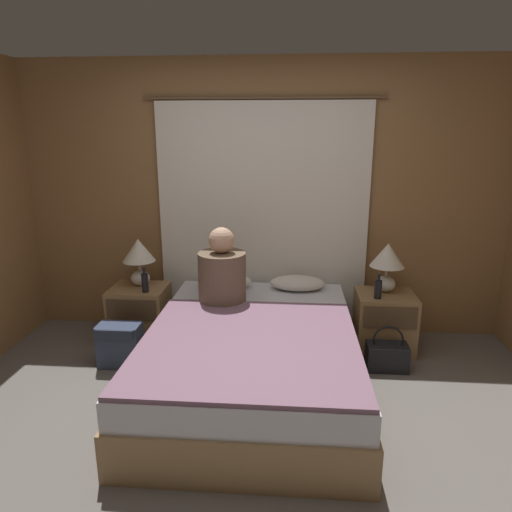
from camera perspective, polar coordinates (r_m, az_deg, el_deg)
The scene contains 16 objects.
ground_plane at distance 3.06m, azimuth -1.45°, elevation -22.10°, with size 16.00×16.00×0.00m, color #66605B.
wall_back at distance 4.25m, azimuth 0.90°, elevation 6.95°, with size 4.53×0.06×2.50m.
curtain_panel at distance 4.21m, azimuth 0.83°, elevation 4.49°, with size 2.12×0.02×2.16m.
bed at distance 3.44m, azimuth -0.42°, elevation -12.70°, with size 1.50×2.09×0.50m.
nightstand_left at distance 4.32m, azimuth -14.28°, elevation -7.04°, with size 0.49×0.43×0.51m.
nightstand_right at distance 4.18m, azimuth 15.73°, elevation -7.89°, with size 0.49×0.43×0.51m.
lamp_left at distance 4.22m, azimuth -14.44°, elevation 0.09°, with size 0.29×0.29×0.43m.
lamp_right at distance 4.08m, azimuth 16.08°, elevation -0.54°, with size 0.29×0.29×0.43m.
pillow_left at distance 4.15m, azimuth -3.97°, elevation -3.16°, with size 0.49×0.30×0.12m.
pillow_right at distance 4.10m, azimuth 5.20°, elevation -3.38°, with size 0.49×0.30×0.12m.
blanket_on_bed at distance 3.07m, azimuth -0.89°, elevation -10.79°, with size 1.44×1.46×0.03m.
person_left_in_bed at distance 3.73m, azimuth -4.26°, elevation -2.18°, with size 0.39×0.39×0.63m.
beer_bottle_on_left_stand at distance 4.07m, azimuth -13.72°, elevation -3.19°, with size 0.06×0.06×0.23m.
beer_bottle_on_right_stand at distance 3.94m, azimuth 15.01°, elevation -3.98°, with size 0.06×0.06×0.22m.
backpack_on_floor at distance 3.94m, azimuth -16.67°, elevation -10.32°, with size 0.34×0.21×0.36m.
handbag_on_floor at distance 3.91m, azimuth 16.05°, elevation -11.88°, with size 0.33×0.19×0.38m.
Camera 1 is at (0.26, -2.43, 1.85)m, focal length 32.00 mm.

